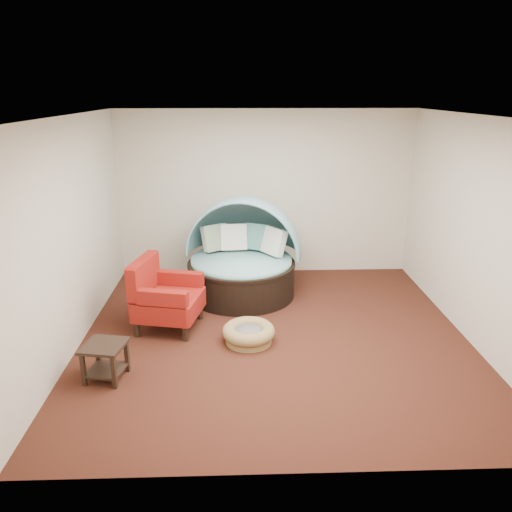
{
  "coord_description": "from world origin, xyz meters",
  "views": [
    {
      "loc": [
        -0.45,
        -5.9,
        3.08
      ],
      "look_at": [
        -0.22,
        0.6,
        0.91
      ],
      "focal_mm": 35.0,
      "sensor_mm": 36.0,
      "label": 1
    }
  ],
  "objects_px": {
    "red_armchair": "(164,297)",
    "side_table": "(105,356)",
    "pet_basket": "(249,333)",
    "canopy_daybed": "(242,250)"
  },
  "relations": [
    {
      "from": "canopy_daybed",
      "to": "side_table",
      "type": "height_order",
      "value": "canopy_daybed"
    },
    {
      "from": "canopy_daybed",
      "to": "side_table",
      "type": "relative_size",
      "value": 3.88
    },
    {
      "from": "side_table",
      "to": "canopy_daybed",
      "type": "bearing_deg",
      "value": 57.67
    },
    {
      "from": "canopy_daybed",
      "to": "pet_basket",
      "type": "bearing_deg",
      "value": -77.09
    },
    {
      "from": "red_armchair",
      "to": "side_table",
      "type": "height_order",
      "value": "red_armchair"
    },
    {
      "from": "pet_basket",
      "to": "red_armchair",
      "type": "bearing_deg",
      "value": 157.25
    },
    {
      "from": "pet_basket",
      "to": "red_armchair",
      "type": "xyz_separation_m",
      "value": [
        -1.13,
        0.47,
        0.32
      ]
    },
    {
      "from": "pet_basket",
      "to": "red_armchair",
      "type": "distance_m",
      "value": 1.26
    },
    {
      "from": "red_armchair",
      "to": "side_table",
      "type": "xyz_separation_m",
      "value": [
        -0.48,
        -1.27,
        -0.17
      ]
    },
    {
      "from": "pet_basket",
      "to": "side_table",
      "type": "distance_m",
      "value": 1.8
    }
  ]
}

